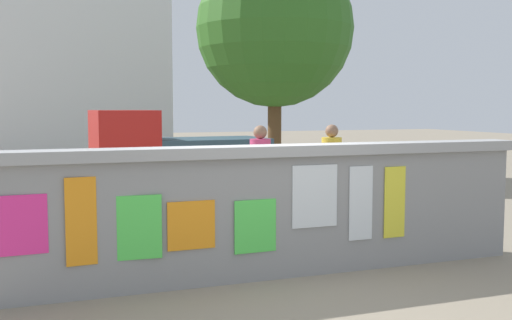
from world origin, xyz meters
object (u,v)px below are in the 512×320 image
(motorcycle, at_px, (292,212))
(person_walking, at_px, (260,165))
(tree_roadside, at_px, (275,29))
(bicycle_near, at_px, (89,219))
(bicycle_far, at_px, (34,197))
(person_bystander, at_px, (331,162))
(auto_rickshaw_truck, at_px, (172,156))

(motorcycle, relative_size, person_walking, 1.17)
(motorcycle, height_order, tree_roadside, tree_roadside)
(motorcycle, height_order, bicycle_near, bicycle_near)
(bicycle_far, bearing_deg, person_bystander, -21.78)
(auto_rickshaw_truck, height_order, person_bystander, auto_rickshaw_truck)
(motorcycle, distance_m, person_bystander, 2.17)
(auto_rickshaw_truck, relative_size, person_walking, 2.27)
(person_walking, xyz_separation_m, tree_roadside, (2.83, 6.41, 3.06))
(bicycle_far, bearing_deg, person_walking, -29.39)
(auto_rickshaw_truck, xyz_separation_m, person_bystander, (2.05, -3.24, 0.09))
(motorcycle, relative_size, bicycle_near, 1.11)
(auto_rickshaw_truck, height_order, tree_roadside, tree_roadside)
(person_walking, relative_size, tree_roadside, 0.26)
(person_walking, bearing_deg, tree_roadside, 66.17)
(auto_rickshaw_truck, relative_size, person_bystander, 2.27)
(auto_rickshaw_truck, height_order, bicycle_near, auto_rickshaw_truck)
(auto_rickshaw_truck, xyz_separation_m, motorcycle, (0.64, -4.80, -0.44))
(person_walking, bearing_deg, person_bystander, 1.90)
(tree_roadside, bearing_deg, motorcycle, -110.29)
(bicycle_near, distance_m, person_bystander, 4.13)
(person_walking, relative_size, person_bystander, 1.00)
(motorcycle, bearing_deg, bicycle_near, 158.73)
(bicycle_near, bearing_deg, person_walking, 10.24)
(person_bystander, bearing_deg, auto_rickshaw_truck, 122.39)
(motorcycle, xyz_separation_m, bicycle_far, (-3.37, 3.47, -0.10))
(motorcycle, xyz_separation_m, person_bystander, (1.41, 1.56, 0.52))
(person_walking, bearing_deg, bicycle_near, -169.76)
(bicycle_near, bearing_deg, auto_rickshaw_truck, 62.15)
(auto_rickshaw_truck, distance_m, person_bystander, 3.83)
(bicycle_near, xyz_separation_m, bicycle_far, (-0.73, 2.45, 0.00))
(person_bystander, bearing_deg, person_walking, -178.10)
(person_walking, xyz_separation_m, person_bystander, (1.31, 0.04, 0.00))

